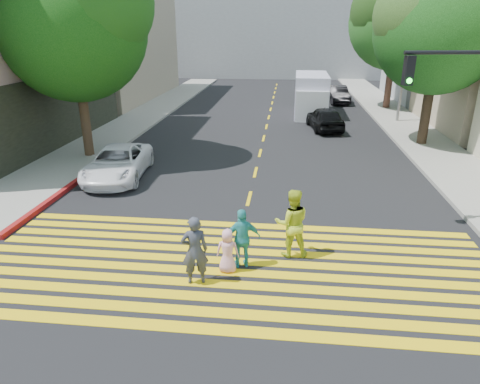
% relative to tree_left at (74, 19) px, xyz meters
% --- Properties ---
extents(ground, '(120.00, 120.00, 0.00)m').
position_rel_tree_left_xyz_m(ground, '(7.85, -10.32, -6.09)').
color(ground, black).
extents(sidewalk_left, '(3.00, 40.00, 0.15)m').
position_rel_tree_left_xyz_m(sidewalk_left, '(-0.65, 11.68, -6.02)').
color(sidewalk_left, gray).
rests_on(sidewalk_left, ground).
extents(sidewalk_right, '(3.00, 60.00, 0.15)m').
position_rel_tree_left_xyz_m(sidewalk_right, '(16.35, 4.68, -6.02)').
color(sidewalk_right, gray).
rests_on(sidewalk_right, ground).
extents(curb_red, '(0.20, 8.00, 0.16)m').
position_rel_tree_left_xyz_m(curb_red, '(0.95, -4.32, -6.01)').
color(curb_red, maroon).
rests_on(curb_red, ground).
extents(crosswalk, '(13.40, 5.30, 0.01)m').
position_rel_tree_left_xyz_m(crosswalk, '(7.85, -9.05, -6.09)').
color(crosswalk, yellow).
rests_on(crosswalk, ground).
extents(lane_line, '(0.12, 34.40, 0.01)m').
position_rel_tree_left_xyz_m(lane_line, '(7.85, 12.18, -6.09)').
color(lane_line, yellow).
rests_on(lane_line, ground).
extents(building_left_tan, '(12.00, 16.00, 10.00)m').
position_rel_tree_left_xyz_m(building_left_tan, '(-8.15, 17.68, -1.09)').
color(building_left_tan, tan).
rests_on(building_left_tan, ground).
extents(building_right_grey, '(10.00, 10.00, 10.00)m').
position_rel_tree_left_xyz_m(building_right_grey, '(22.85, 19.68, -1.09)').
color(building_right_grey, gray).
rests_on(building_right_grey, ground).
extents(backdrop_block, '(30.00, 8.00, 12.00)m').
position_rel_tree_left_xyz_m(backdrop_block, '(7.85, 37.68, -0.09)').
color(backdrop_block, gray).
rests_on(backdrop_block, ground).
extents(tree_left, '(8.52, 8.29, 9.04)m').
position_rel_tree_left_xyz_m(tree_left, '(0.00, 0.00, 0.00)').
color(tree_left, '#3D311D').
rests_on(tree_left, ground).
extents(tree_right_near, '(6.94, 6.49, 8.85)m').
position_rel_tree_left_xyz_m(tree_right_near, '(16.16, 4.02, -0.11)').
color(tree_right_near, black).
rests_on(tree_right_near, ground).
extents(tree_right_far, '(8.50, 8.42, 9.56)m').
position_rel_tree_left_xyz_m(tree_right_far, '(16.53, 14.77, 0.36)').
color(tree_right_far, '#462A21').
rests_on(tree_right_far, ground).
extents(pedestrian_man, '(0.72, 0.57, 1.73)m').
position_rel_tree_left_xyz_m(pedestrian_man, '(7.06, -9.85, -5.23)').
color(pedestrian_man, '#383B47').
rests_on(pedestrian_man, ground).
extents(pedestrian_woman, '(1.00, 0.83, 1.88)m').
position_rel_tree_left_xyz_m(pedestrian_woman, '(9.33, -8.25, -5.15)').
color(pedestrian_woman, '#BFD32B').
rests_on(pedestrian_woman, ground).
extents(pedestrian_child, '(0.58, 0.39, 1.16)m').
position_rel_tree_left_xyz_m(pedestrian_child, '(7.75, -9.27, -5.52)').
color(pedestrian_child, '#F6ABC0').
rests_on(pedestrian_child, ground).
extents(pedestrian_extra, '(0.99, 0.62, 1.58)m').
position_rel_tree_left_xyz_m(pedestrian_extra, '(8.09, -8.98, -5.30)').
color(pedestrian_extra, teal).
rests_on(pedestrian_extra, ground).
extents(white_sedan, '(2.57, 4.76, 1.27)m').
position_rel_tree_left_xyz_m(white_sedan, '(2.35, -2.62, -5.46)').
color(white_sedan, white).
rests_on(white_sedan, ground).
extents(dark_car_near, '(2.26, 4.29, 1.39)m').
position_rel_tree_left_xyz_m(dark_car_near, '(11.35, 7.20, -5.40)').
color(dark_car_near, black).
rests_on(dark_car_near, ground).
extents(silver_car, '(2.00, 4.74, 1.36)m').
position_rel_tree_left_xyz_m(silver_car, '(11.51, 21.60, -5.41)').
color(silver_car, gray).
rests_on(silver_car, ground).
extents(dark_car_parked, '(1.81, 4.23, 1.35)m').
position_rel_tree_left_xyz_m(dark_car_parked, '(13.09, 17.31, -5.42)').
color(dark_car_parked, black).
rests_on(dark_car_parked, ground).
extents(white_van, '(2.29, 5.85, 2.74)m').
position_rel_tree_left_xyz_m(white_van, '(10.69, 11.91, -4.79)').
color(white_van, silver).
rests_on(white_van, ground).
extents(street_lamp, '(2.14, 0.24, 9.47)m').
position_rel_tree_left_xyz_m(street_lamp, '(15.95, 9.73, -0.66)').
color(street_lamp, gray).
rests_on(street_lamp, ground).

